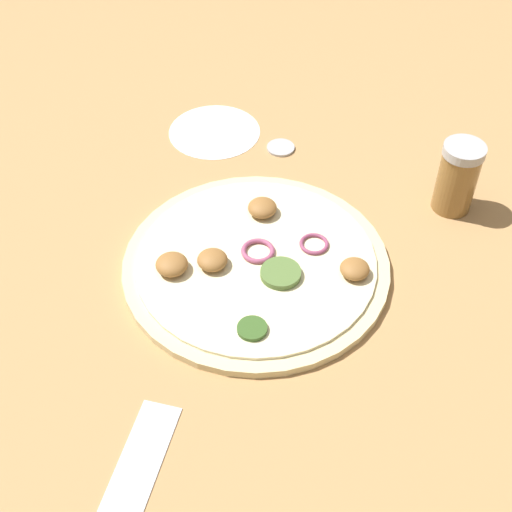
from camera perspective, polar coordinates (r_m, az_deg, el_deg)
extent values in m
plane|color=tan|center=(0.84, 0.00, -0.96)|extent=(3.00, 3.00, 0.00)
cylinder|color=beige|center=(0.84, 0.00, -0.72)|extent=(0.31, 0.31, 0.01)
cylinder|color=beige|center=(0.83, 0.00, -0.38)|extent=(0.28, 0.28, 0.00)
torus|color=#A34C70|center=(0.84, 0.15, 0.41)|extent=(0.04, 0.04, 0.01)
cylinder|color=#385B23|center=(0.76, -0.31, -5.83)|extent=(0.03, 0.03, 0.01)
ellipsoid|color=#996633|center=(0.82, -6.75, -0.67)|extent=(0.04, 0.04, 0.02)
ellipsoid|color=#996633|center=(0.82, 7.93, -0.81)|extent=(0.03, 0.03, 0.02)
ellipsoid|color=#996633|center=(0.82, -3.51, -0.31)|extent=(0.04, 0.04, 0.02)
ellipsoid|color=#996633|center=(0.88, 0.51, 3.89)|extent=(0.04, 0.04, 0.02)
torus|color=#934266|center=(0.85, 4.67, 0.97)|extent=(0.04, 0.04, 0.00)
cylinder|color=#567538|center=(0.81, 1.99, -1.39)|extent=(0.05, 0.05, 0.01)
cube|color=silver|center=(0.70, -9.91, -17.43)|extent=(0.05, 0.17, 0.00)
cylinder|color=olive|center=(0.93, 15.74, 5.78)|extent=(0.05, 0.05, 0.08)
cylinder|color=#B2B2B7|center=(0.90, 16.35, 8.11)|extent=(0.05, 0.05, 0.01)
cylinder|color=#B2B2B7|center=(1.01, 1.99, 8.73)|extent=(0.04, 0.04, 0.01)
cylinder|color=white|center=(1.05, -3.34, 9.92)|extent=(0.13, 0.13, 0.00)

